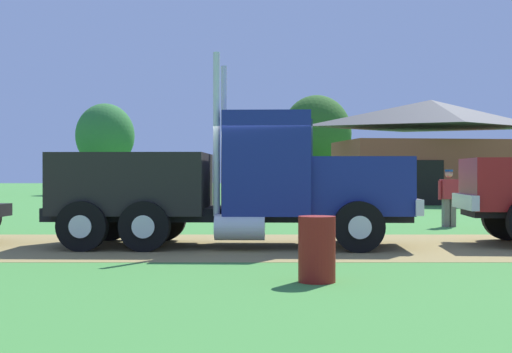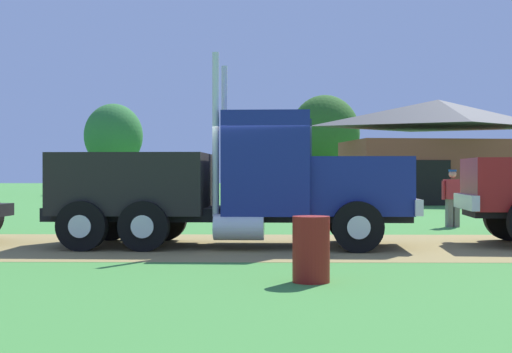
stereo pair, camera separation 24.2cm
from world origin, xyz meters
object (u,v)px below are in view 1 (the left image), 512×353
object	(u,v)px
truck_foreground_white	(230,184)
shed_building	(431,153)
steel_barrel	(316,249)
visitor_far_side	(448,195)

from	to	relation	value
truck_foreground_white	shed_building	size ratio (longest dim) A/B	0.74
steel_barrel	shed_building	distance (m)	29.29
truck_foreground_white	shed_building	xyz separation A→B (m)	(9.75, 22.82, 1.31)
truck_foreground_white	visitor_far_side	distance (m)	8.32
visitor_far_side	shed_building	xyz separation A→B (m)	(3.61, 17.22, 1.72)
steel_barrel	shed_building	bearing A→B (deg)	73.41
truck_foreground_white	visitor_far_side	xyz separation A→B (m)	(6.14, 5.60, -0.41)
shed_building	visitor_far_side	bearing A→B (deg)	-101.82
visitor_far_side	steel_barrel	distance (m)	11.77
visitor_far_side	truck_foreground_white	bearing A→B (deg)	-137.64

